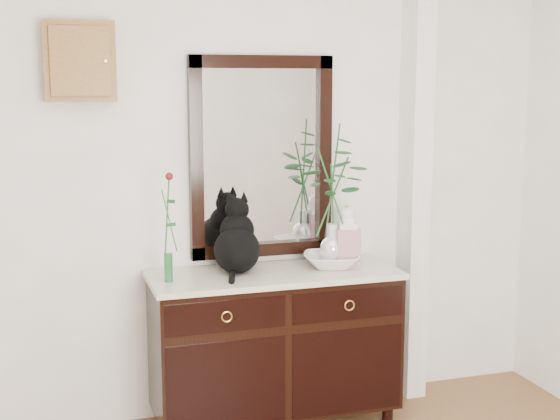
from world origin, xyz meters
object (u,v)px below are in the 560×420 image
object	(u,v)px
lotus_bowl	(332,260)
ginger_jar	(347,236)
sideboard	(274,340)
cat	(237,235)

from	to	relation	value
lotus_bowl	ginger_jar	world-z (taller)	ginger_jar
lotus_bowl	sideboard	bearing A→B (deg)	-178.55
cat	ginger_jar	bearing A→B (deg)	9.78
lotus_bowl	ginger_jar	bearing A→B (deg)	-7.24
sideboard	ginger_jar	bearing A→B (deg)	-0.29
sideboard	cat	xyz separation A→B (m)	(-0.19, 0.06, 0.58)
sideboard	ginger_jar	xyz separation A→B (m)	(0.41, -0.00, 0.55)
sideboard	lotus_bowl	distance (m)	0.53
sideboard	cat	world-z (taller)	cat
sideboard	cat	size ratio (longest dim) A/B	3.34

